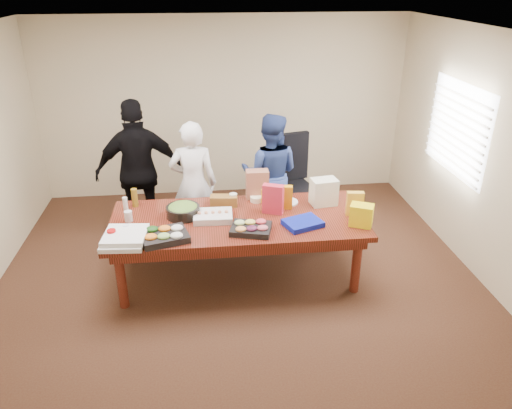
{
  "coord_description": "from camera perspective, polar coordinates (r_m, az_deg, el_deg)",
  "views": [
    {
      "loc": [
        -0.34,
        -4.78,
        3.19
      ],
      "look_at": [
        0.22,
        0.1,
        0.86
      ],
      "focal_mm": 34.13,
      "sensor_mm": 36.0,
      "label": 1
    }
  ],
  "objects": [
    {
      "name": "salad_bowl",
      "position": [
        5.45,
        -8.54,
        -0.82
      ],
      "size": [
        0.45,
        0.45,
        0.12
      ],
      "primitive_type": "cylinder",
      "rotation": [
        0.0,
        0.0,
        0.25
      ],
      "color": "black",
      "rests_on": "conference_table"
    },
    {
      "name": "dressing_bottle",
      "position": [
        5.78,
        -14.03,
        0.78
      ],
      "size": [
        0.09,
        0.09,
        0.22
      ],
      "primitive_type": "cylinder",
      "rotation": [
        0.0,
        0.0,
        -0.32
      ],
      "color": "brown",
      "rests_on": "conference_table"
    },
    {
      "name": "dip_bowl_b",
      "position": [
        5.69,
        -8.63,
        -0.02
      ],
      "size": [
        0.16,
        0.16,
        0.05
      ],
      "primitive_type": "cylinder",
      "rotation": [
        0.0,
        0.0,
        -0.27
      ],
      "color": "white",
      "rests_on": "conference_table"
    },
    {
      "name": "wall_right",
      "position": [
        5.98,
        25.11,
        5.03
      ],
      "size": [
        0.04,
        5.0,
        2.7
      ],
      "primitive_type": "cube",
      "color": "beige",
      "rests_on": "floor"
    },
    {
      "name": "wall_back",
      "position": [
        7.52,
        -3.78,
        11.18
      ],
      "size": [
        5.5,
        0.04,
        2.7
      ],
      "primitive_type": "cube",
      "color": "beige",
      "rests_on": "floor"
    },
    {
      "name": "wall_front",
      "position": [
        2.95,
        1.57,
        -13.23
      ],
      "size": [
        5.5,
        0.04,
        2.7
      ],
      "primitive_type": "cube",
      "color": "beige",
      "rests_on": "floor"
    },
    {
      "name": "window_blinds",
      "position": [
        6.4,
        22.19,
        8.2
      ],
      "size": [
        0.04,
        1.36,
        1.0
      ],
      "primitive_type": "cube",
      "color": "beige",
      "rests_on": "wall_right"
    },
    {
      "name": "clear_cup_b",
      "position": [
        5.47,
        -14.73,
        -1.34
      ],
      "size": [
        0.11,
        0.11,
        0.12
      ],
      "primitive_type": "cylinder",
      "rotation": [
        0.0,
        0.0,
        -0.34
      ],
      "color": "silver",
      "rests_on": "conference_table"
    },
    {
      "name": "person_left",
      "position": [
        6.36,
        -13.5,
        3.8
      ],
      "size": [
        1.14,
        0.62,
        1.85
      ],
      "primitive_type": "imported",
      "rotation": [
        0.0,
        0.0,
        3.31
      ],
      "color": "black",
      "rests_on": "floor"
    },
    {
      "name": "ranch_bottle",
      "position": [
        5.72,
        -15.06,
        0.07
      ],
      "size": [
        0.06,
        0.06,
        0.16
      ],
      "primitive_type": "cylinder",
      "rotation": [
        0.0,
        0.0,
        -0.08
      ],
      "color": "silver",
      "rests_on": "conference_table"
    },
    {
      "name": "grocery_bag_white",
      "position": [
        5.7,
        7.95,
        1.49
      ],
      "size": [
        0.31,
        0.24,
        0.31
      ],
      "primitive_type": "cube",
      "rotation": [
        0.0,
        0.0,
        0.13
      ],
      "color": "white",
      "rests_on": "conference_table"
    },
    {
      "name": "office_chair",
      "position": [
        6.58,
        4.3,
        2.21
      ],
      "size": [
        0.75,
        0.75,
        1.22
      ],
      "primitive_type": "cube",
      "rotation": [
        0.0,
        0.0,
        0.24
      ],
      "color": "black",
      "rests_on": "floor"
    },
    {
      "name": "mayo_jar",
      "position": [
        5.66,
        -2.69,
        0.62
      ],
      "size": [
        0.09,
        0.09,
        0.14
      ],
      "primitive_type": "cylinder",
      "rotation": [
        0.0,
        0.0,
        0.03
      ],
      "color": "silver",
      "rests_on": "conference_table"
    },
    {
      "name": "pizza_box_lower",
      "position": [
        5.06,
        -15.22,
        -4.14
      ],
      "size": [
        0.45,
        0.45,
        0.05
      ],
      "primitive_type": "cube",
      "rotation": [
        0.0,
        0.0,
        -0.07
      ],
      "color": "white",
      "rests_on": "conference_table"
    },
    {
      "name": "conference_table",
      "position": [
        5.56,
        -2.1,
        -5.05
      ],
      "size": [
        2.8,
        1.2,
        0.75
      ],
      "primitive_type": "cube",
      "color": "#4C1C0F",
      "rests_on": "floor"
    },
    {
      "name": "bread_loaf",
      "position": [
        5.65,
        -3.8,
        0.43
      ],
      "size": [
        0.33,
        0.17,
        0.12
      ],
      "primitive_type": "cube",
      "rotation": [
        0.0,
        0.0,
        -0.12
      ],
      "color": "brown",
      "rests_on": "conference_table"
    },
    {
      "name": "clear_cup_a",
      "position": [
        5.22,
        -14.95,
        -2.83
      ],
      "size": [
        0.09,
        0.09,
        0.1
      ],
      "primitive_type": "cylinder",
      "rotation": [
        0.0,
        0.0,
        -0.23
      ],
      "color": "white",
      "rests_on": "conference_table"
    },
    {
      "name": "grocery_bag_yellow",
      "position": [
        5.3,
        12.25,
        -1.23
      ],
      "size": [
        0.29,
        0.25,
        0.24
      ],
      "primitive_type": "cube",
      "rotation": [
        0.0,
        0.0,
        -0.44
      ],
      "color": "yellow",
      "rests_on": "conference_table"
    },
    {
      "name": "ceiling",
      "position": [
        4.82,
        -2.57,
        19.64
      ],
      "size": [
        5.5,
        5.0,
        0.02
      ],
      "primitive_type": "cube",
      "color": "white",
      "rests_on": "wall_back"
    },
    {
      "name": "floor",
      "position": [
        5.77,
        -2.04,
        -8.34
      ],
      "size": [
        5.5,
        5.0,
        0.02
      ],
      "primitive_type": "cube",
      "color": "#47301E",
      "rests_on": "ground"
    },
    {
      "name": "chip_bag_red",
      "position": [
        5.43,
        2.01,
        0.64
      ],
      "size": [
        0.25,
        0.18,
        0.34
      ],
      "primitive_type": "cube",
      "rotation": [
        0.0,
        0.0,
        -0.39
      ],
      "color": "red",
      "rests_on": "conference_table"
    },
    {
      "name": "chip_bag_yellow",
      "position": [
        5.5,
        11.49,
        0.1
      ],
      "size": [
        0.19,
        0.1,
        0.28
      ],
      "primitive_type": "cube",
      "rotation": [
        0.0,
        0.0,
        -0.14
      ],
      "color": "gold",
      "rests_on": "conference_table"
    },
    {
      "name": "chip_bag_blue",
      "position": [
        5.23,
        5.51,
        -2.19
      ],
      "size": [
        0.46,
        0.41,
        0.06
      ],
      "primitive_type": "cube",
      "rotation": [
        0.0,
        0.0,
        0.36
      ],
      "color": "#0C1999",
      "rests_on": "conference_table"
    },
    {
      "name": "chip_bag_orange",
      "position": [
        5.56,
        3.37,
        0.86
      ],
      "size": [
        0.19,
        0.1,
        0.28
      ],
      "primitive_type": "cube",
      "rotation": [
        0.0,
        0.0,
        -0.15
      ],
      "color": "orange",
      "rests_on": "conference_table"
    },
    {
      "name": "plate_a",
      "position": [
        5.75,
        3.59,
        0.32
      ],
      "size": [
        0.28,
        0.28,
        0.02
      ],
      "primitive_type": "cylinder",
      "rotation": [
        0.0,
        0.0,
        0.01
      ],
      "color": "white",
      "rests_on": "conference_table"
    },
    {
      "name": "sheet_cake",
      "position": [
        5.36,
        -5.06,
        -1.38
      ],
      "size": [
        0.43,
        0.33,
        0.07
      ],
      "primitive_type": "cube",
      "rotation": [
        0.0,
        0.0,
        -0.04
      ],
      "color": "white",
      "rests_on": "conference_table"
    },
    {
      "name": "person_right",
      "position": [
        6.42,
        1.67,
        3.59
      ],
      "size": [
        0.92,
        0.79,
        1.62
      ],
      "primitive_type": "imported",
      "rotation": [
        0.0,
        0.0,
        2.88
      ],
      "color": "navy",
      "rests_on": "floor"
    },
    {
      "name": "banana_bunch",
      "position": [
        5.85,
        2.18,
        1.21
      ],
      "size": [
        0.27,
        0.17,
        0.09
      ],
      "primitive_type": "cube",
      "rotation": [
        0.0,
        0.0,
        -0.04
      ],
      "color": "#FBE804",
      "rests_on": "conference_table"
    },
    {
      "name": "fruit_tray",
      "position": [
        5.09,
        -0.59,
        -2.88
      ],
      "size": [
        0.48,
        0.41,
        0.06
      ],
      "primitive_type": "cube",
      "rotation": [
        0.0,
        0.0,
        -0.26
      ],
      "color": "black",
      "rests_on": "conference_table"
    },
    {
      "name": "person_center",
      "position": [
        6.15,
        -7.34,
        2.4
      ],
      "size": [
        0.61,
        0.42,
        1.62
      ],
      "primitive_type": "imported",
      "rotation": [
        0.0,
        0.0,
        3.08
      ],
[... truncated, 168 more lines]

